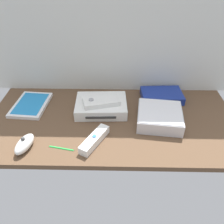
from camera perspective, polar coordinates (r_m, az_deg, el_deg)
The scene contains 10 objects.
ground_plane at distance 94.84cm, azimuth 0.00°, elevation -2.44°, with size 100.00×48.00×2.00cm, color brown.
back_wall at distance 102.04cm, azimuth 0.31°, elevation 21.34°, with size 110.00×1.20×64.00cm, color silver.
game_console at distance 98.56cm, azimuth -2.64°, elevation 1.53°, with size 21.62×17.14×4.40cm.
mini_computer at distance 93.58cm, azimuth 11.48°, elevation -1.08°, with size 18.84×18.84×5.30cm.
game_case at distance 107.50cm, azimuth -19.08°, elevation 1.68°, with size 15.04×20.00×1.56cm.
network_router at distance 108.28cm, azimuth 11.96°, elevation 3.89°, with size 18.68×13.15×3.40cm.
remote_wand at distance 83.53cm, azimuth -4.27°, elevation -6.70°, with size 10.19×14.74×3.40cm.
remote_nunchuk at distance 86.34cm, azimuth -20.49°, elevation -7.27°, with size 6.63×10.75×5.10cm.
remote_classic_pad at distance 95.81cm, azimuth -2.72°, elevation 2.72°, with size 15.93×11.31×2.40cm.
stylus_pen at distance 83.87cm, azimuth -12.19°, elevation -8.50°, with size 0.70×0.70×9.00cm, color green.
Camera 1 is at (1.53, -73.97, 58.33)cm, focal length 37.65 mm.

